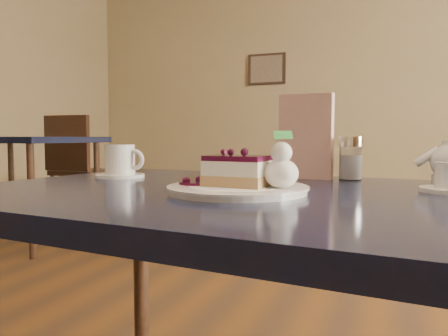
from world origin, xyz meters
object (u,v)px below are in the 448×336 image
(coffee_set, at_px, (121,163))
(main_table, at_px, (248,228))
(dessert_plate, at_px, (238,190))
(bg_table_far_left, at_px, (22,232))
(cheesecake_slice, at_px, (238,171))

(coffee_set, bearing_deg, main_table, -20.48)
(coffee_set, bearing_deg, dessert_plate, -26.64)
(dessert_plate, relative_size, coffee_set, 1.91)
(coffee_set, xyz_separation_m, bg_table_far_left, (-2.01, 1.62, -0.66))
(main_table, xyz_separation_m, bg_table_far_left, (-2.40, 1.76, -0.55))
(coffee_set, relative_size, bg_table_far_left, 0.07)
(coffee_set, bearing_deg, bg_table_far_left, 141.17)
(cheesecake_slice, bearing_deg, dessert_plate, 0.00)
(main_table, xyz_separation_m, dessert_plate, (-0.00, -0.05, 0.08))
(cheesecake_slice, bearing_deg, main_table, 90.00)
(coffee_set, distance_m, bg_table_far_left, 2.67)
(bg_table_far_left, bearing_deg, cheesecake_slice, -37.97)
(dessert_plate, bearing_deg, coffee_set, 153.36)
(dessert_plate, distance_m, cheesecake_slice, 0.03)
(dessert_plate, relative_size, bg_table_far_left, 0.13)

